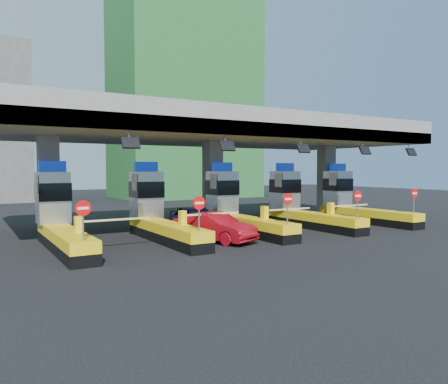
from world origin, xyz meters
TOP-DOWN VIEW (x-y plane):
  - ground at (0.00, 0.00)m, footprint 120.00×120.00m
  - toll_canopy at (0.00, 2.87)m, footprint 28.00×12.09m
  - toll_lane_far_left at (-10.00, 0.28)m, footprint 4.43×8.00m
  - toll_lane_left at (-5.00, 0.28)m, footprint 4.43×8.00m
  - toll_lane_center at (0.00, 0.28)m, footprint 4.43×8.00m
  - toll_lane_right at (5.00, 0.28)m, footprint 4.43×8.00m
  - toll_lane_far_right at (10.00, 0.28)m, footprint 4.43×8.00m
  - bg_building_scaffold at (12.00, 32.00)m, footprint 18.00×12.00m
  - van at (-2.16, 1.18)m, footprint 1.91×4.71m
  - red_car at (-2.82, -2.18)m, footprint 3.11×4.84m

SIDE VIEW (x-z plane):
  - ground at x=0.00m, z-range 0.00..0.00m
  - red_car at x=-2.82m, z-range 0.00..1.50m
  - van at x=-2.16m, z-range 0.00..1.60m
  - toll_lane_far_left at x=-10.00m, z-range -0.68..3.47m
  - toll_lane_left at x=-5.00m, z-range -0.68..3.47m
  - toll_lane_center at x=0.00m, z-range -0.68..3.47m
  - toll_lane_right at x=5.00m, z-range -0.68..3.47m
  - toll_lane_far_right at x=10.00m, z-range -0.68..3.47m
  - toll_canopy at x=0.00m, z-range 2.63..9.63m
  - bg_building_scaffold at x=12.00m, z-range 0.00..28.00m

